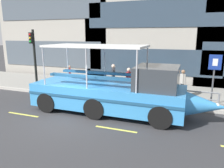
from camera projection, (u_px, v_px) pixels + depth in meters
The scene contains 12 objects.
ground_plane at pixel (70, 118), 10.03m from camera, with size 120.00×120.00×0.00m, color #333335.
sidewalk at pixel (112, 89), 15.13m from camera, with size 32.00×4.80×0.18m, color gray.
curb_edge at pixel (97, 98), 12.86m from camera, with size 32.00×0.18×0.18m, color #B2ADA3.
lane_centreline at pixel (66, 121), 9.66m from camera, with size 25.80×0.12×0.01m.
curb_guardrail at pixel (120, 89), 12.59m from camera, with size 10.60×0.09×0.78m.
traffic_light_pole at pixel (34, 53), 14.43m from camera, with size 0.24×0.46×3.96m.
parking_sign at pixel (214, 71), 10.93m from camera, with size 0.60×0.12×2.65m.
duck_tour_boat at pixel (117, 92), 10.49m from camera, with size 9.31×2.53×3.32m.
pedestrian_near_bow at pixel (183, 81), 12.62m from camera, with size 0.32×0.40×1.63m.
pedestrian_mid_left at pixel (129, 78), 13.20m from camera, with size 0.29×0.44×1.65m.
pedestrian_mid_right at pixel (113, 75), 13.90m from camera, with size 0.26×0.50×1.78m.
pedestrian_near_stern at pixel (70, 74), 15.18m from camera, with size 0.31×0.35×1.52m.
Camera 1 is at (5.10, -8.16, 3.81)m, focal length 34.44 mm.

